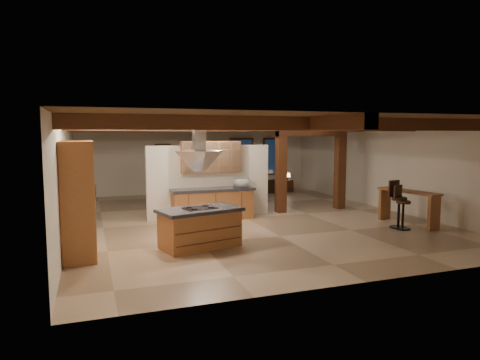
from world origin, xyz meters
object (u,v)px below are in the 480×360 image
object	(u,v)px
dining_table	(219,192)
sofa	(259,186)
bar_counter	(408,202)
kitchen_island	(200,227)

from	to	relation	value
dining_table	sofa	size ratio (longest dim) A/B	0.99
dining_table	bar_counter	world-z (taller)	bar_counter
dining_table	bar_counter	distance (m)	6.90
bar_counter	sofa	bearing A→B (deg)	100.94
kitchen_island	sofa	xyz separation A→B (m)	(4.65, 7.90, -0.16)
sofa	bar_counter	bearing A→B (deg)	110.52
kitchen_island	sofa	distance (m)	9.17
sofa	bar_counter	world-z (taller)	bar_counter
kitchen_island	dining_table	bearing A→B (deg)	69.48
kitchen_island	bar_counter	size ratio (longest dim) A/B	1.05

